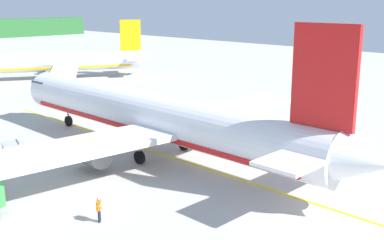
# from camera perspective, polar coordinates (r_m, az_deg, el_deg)

# --- Properties ---
(airliner_foreground) EXTENTS (34.69, 41.60, 11.90)m
(airliner_foreground) POSITION_cam_1_polar(r_m,az_deg,el_deg) (42.04, -4.37, 0.35)
(airliner_foreground) COLOR white
(airliner_foreground) RESTS_ON ground
(airliner_mid_apron) EXTENTS (31.88, 26.98, 9.92)m
(airliner_mid_apron) POSITION_cam_1_polar(r_m,az_deg,el_deg) (87.15, -15.86, 6.53)
(airliner_mid_apron) COLOR silver
(airliner_mid_apron) RESTS_ON ground
(cargo_container_near) EXTENTS (2.24, 2.24, 2.09)m
(cargo_container_near) POSITION_cam_1_polar(r_m,az_deg,el_deg) (42.24, -20.21, -3.81)
(cargo_container_near) COLOR #333338
(cargo_container_near) RESTS_ON ground
(crew_marshaller) EXTENTS (0.58, 0.40, 1.76)m
(crew_marshaller) POSITION_cam_1_polar(r_m,az_deg,el_deg) (40.76, -16.56, -4.06)
(crew_marshaller) COLOR #191E33
(crew_marshaller) RESTS_ON ground
(crew_loader_left) EXTENTS (0.50, 0.47, 1.60)m
(crew_loader_left) POSITION_cam_1_polar(r_m,az_deg,el_deg) (30.49, -10.90, -10.10)
(crew_loader_left) COLOR #191E33
(crew_loader_left) RESTS_ON ground
(apron_guide_line) EXTENTS (0.30, 60.00, 0.01)m
(apron_guide_line) POSITION_cam_1_polar(r_m,az_deg,el_deg) (40.14, 0.31, -5.31)
(apron_guide_line) COLOR yellow
(apron_guide_line) RESTS_ON ground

